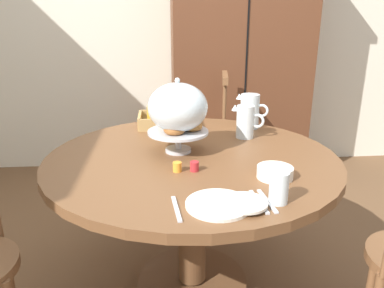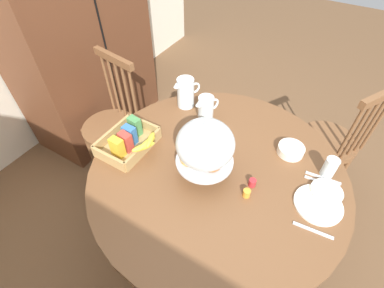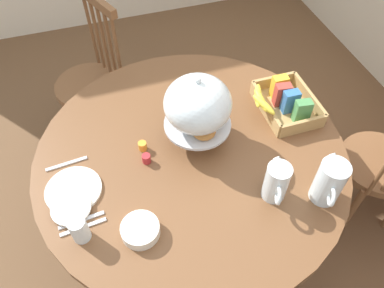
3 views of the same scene
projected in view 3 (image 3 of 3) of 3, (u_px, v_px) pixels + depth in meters
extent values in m
plane|color=brown|center=(199.00, 251.00, 2.09)|extent=(10.00, 10.00, 0.00)
cylinder|color=brown|center=(192.00, 154.00, 1.61)|extent=(1.32, 1.32, 0.04)
cylinder|color=brown|center=(192.00, 196.00, 1.87)|extent=(0.14, 0.14, 0.63)
cylinder|color=brown|center=(192.00, 228.00, 2.14)|extent=(0.56, 0.56, 0.06)
cylinder|color=brown|center=(379.00, 163.00, 1.91)|extent=(0.40, 0.40, 0.04)
cylinder|color=brown|center=(375.00, 164.00, 2.19)|extent=(0.04, 0.04, 0.45)
cylinder|color=brown|center=(329.00, 170.00, 2.16)|extent=(0.04, 0.04, 0.45)
cylinder|color=brown|center=(350.00, 213.00, 1.99)|extent=(0.04, 0.04, 0.45)
cylinder|color=brown|center=(89.00, 86.00, 2.28)|extent=(0.40, 0.40, 0.04)
cylinder|color=brown|center=(66.00, 110.00, 2.47)|extent=(0.04, 0.04, 0.45)
cylinder|color=brown|center=(89.00, 135.00, 2.33)|extent=(0.04, 0.04, 0.45)
cylinder|color=brown|center=(103.00, 91.00, 2.58)|extent=(0.04, 0.04, 0.45)
cylinder|color=brown|center=(126.00, 114.00, 2.45)|extent=(0.04, 0.04, 0.45)
cylinder|color=brown|center=(92.00, 32.00, 2.23)|extent=(0.02, 0.02, 0.48)
cylinder|color=brown|center=(98.00, 37.00, 2.19)|extent=(0.02, 0.02, 0.48)
cylinder|color=brown|center=(104.00, 42.00, 2.16)|extent=(0.02, 0.02, 0.48)
cylinder|color=brown|center=(111.00, 48.00, 2.13)|extent=(0.02, 0.02, 0.48)
cylinder|color=brown|center=(118.00, 54.00, 2.09)|extent=(0.02, 0.02, 0.48)
cube|color=brown|center=(95.00, 0.00, 1.96)|extent=(0.35, 0.17, 0.05)
cylinder|color=silver|center=(197.00, 137.00, 1.63)|extent=(0.12, 0.12, 0.02)
cylinder|color=silver|center=(197.00, 132.00, 1.60)|extent=(0.03, 0.03, 0.09)
cylinder|color=silver|center=(197.00, 124.00, 1.57)|extent=(0.28, 0.28, 0.01)
torus|color=#B27033|center=(204.00, 131.00, 1.51)|extent=(0.10, 0.10, 0.03)
torus|color=#D19347|center=(207.00, 110.00, 1.58)|extent=(0.10, 0.10, 0.03)
torus|color=#935628|center=(186.00, 119.00, 1.55)|extent=(0.10, 0.10, 0.03)
ellipsoid|color=silver|center=(198.00, 104.00, 1.48)|extent=(0.27, 0.27, 0.22)
sphere|color=silver|center=(198.00, 80.00, 1.38)|extent=(0.02, 0.02, 0.02)
cylinder|color=silver|center=(276.00, 182.00, 1.40)|extent=(0.09, 0.09, 0.17)
cylinder|color=orange|center=(275.00, 186.00, 1.42)|extent=(0.08, 0.08, 0.12)
cone|color=silver|center=(278.00, 159.00, 1.38)|extent=(0.05, 0.05, 0.03)
torus|color=silver|center=(278.00, 195.00, 1.35)|extent=(0.07, 0.04, 0.07)
cylinder|color=silver|center=(329.00, 182.00, 1.38)|extent=(0.11, 0.11, 0.19)
cylinder|color=white|center=(327.00, 186.00, 1.41)|extent=(0.09, 0.09, 0.13)
cone|color=silver|center=(334.00, 155.00, 1.36)|extent=(0.05, 0.05, 0.03)
torus|color=silver|center=(331.00, 197.00, 1.33)|extent=(0.07, 0.05, 0.07)
cube|color=tan|center=(286.00, 108.00, 1.75)|extent=(0.30, 0.22, 0.01)
cube|color=tan|center=(265.00, 108.00, 1.71)|extent=(0.30, 0.02, 0.07)
cube|color=tan|center=(308.00, 98.00, 1.75)|extent=(0.30, 0.02, 0.07)
cube|color=tan|center=(273.00, 82.00, 1.82)|extent=(0.02, 0.22, 0.07)
cube|color=tan|center=(303.00, 126.00, 1.64)|extent=(0.02, 0.22, 0.07)
cube|color=gold|center=(279.00, 86.00, 1.75)|extent=(0.05, 0.07, 0.11)
cube|color=#B23D33|center=(282.00, 95.00, 1.72)|extent=(0.05, 0.08, 0.11)
cube|color=#336BAD|center=(290.00, 101.00, 1.69)|extent=(0.05, 0.07, 0.11)
cube|color=#47894C|center=(302.00, 111.00, 1.65)|extent=(0.05, 0.08, 0.11)
ellipsoid|color=yellow|center=(258.00, 96.00, 1.67)|extent=(0.14, 0.08, 0.05)
ellipsoid|color=yellow|center=(261.00, 100.00, 1.66)|extent=(0.13, 0.03, 0.05)
ellipsoid|color=yellow|center=(264.00, 105.00, 1.64)|extent=(0.14, 0.08, 0.05)
cylinder|color=white|center=(73.00, 190.00, 1.47)|extent=(0.22, 0.22, 0.01)
cylinder|color=white|center=(71.00, 209.00, 1.40)|extent=(0.15, 0.15, 0.01)
cylinder|color=white|center=(140.00, 230.00, 1.34)|extent=(0.14, 0.14, 0.04)
cylinder|color=silver|center=(79.00, 229.00, 1.31)|extent=(0.06, 0.06, 0.11)
cylinder|color=#B7282D|center=(146.00, 159.00, 1.55)|extent=(0.04, 0.04, 0.04)
cylinder|color=orange|center=(143.00, 146.00, 1.59)|extent=(0.04, 0.04, 0.04)
cube|color=silver|center=(82.00, 220.00, 1.39)|extent=(0.03, 0.17, 0.01)
cube|color=silver|center=(83.00, 227.00, 1.37)|extent=(0.03, 0.17, 0.01)
cube|color=silver|center=(67.00, 164.00, 1.55)|extent=(0.03, 0.17, 0.01)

